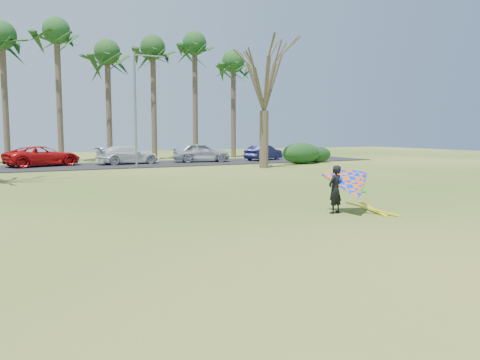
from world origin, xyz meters
name	(u,v)px	position (x,y,z in m)	size (l,w,h in m)	color
ground	(274,228)	(0.00, 0.00, 0.00)	(100.00, 100.00, 0.00)	#255913
parking_strip	(100,166)	(0.00, 25.00, 0.03)	(46.00, 7.00, 0.06)	black
palm_4	(2,37)	(-6.00, 31.00, 9.85)	(4.84, 4.84, 11.54)	#4E3D2F
palm_5	(56,33)	(-2.00, 31.00, 10.52)	(4.84, 4.84, 12.24)	brown
palm_6	(107,54)	(2.00, 31.00, 9.17)	(4.84, 4.84, 10.84)	#453529
palm_7	(153,49)	(6.00, 31.00, 9.85)	(4.84, 4.84, 11.54)	brown
palm_8	(195,45)	(10.00, 31.00, 10.52)	(4.84, 4.84, 12.24)	#4F3F2F
palm_9	(233,63)	(14.00, 31.00, 9.17)	(4.84, 4.84, 10.84)	#47392B
bare_tree_right	(264,73)	(10.00, 18.00, 6.57)	(6.27, 6.27, 9.21)	#4B3C2D
streetlight	(137,104)	(2.16, 22.00, 4.46)	(2.28, 0.18, 8.00)	gray
hedge_near	(301,153)	(14.63, 20.16, 0.84)	(3.37, 1.53, 1.68)	#153C16
hedge_far	(318,155)	(16.89, 20.96, 0.65)	(2.35, 1.10, 1.30)	#133514
car_2	(43,156)	(-3.79, 25.96, 0.78)	(2.39, 5.19, 1.44)	red
car_3	(128,155)	(2.23, 25.52, 0.75)	(1.95, 4.79, 1.39)	silver
car_4	(201,152)	(8.21, 25.21, 0.85)	(1.86, 4.62, 1.57)	#A7ADB5
car_5	(264,153)	(13.97, 24.95, 0.71)	(1.38, 3.96, 1.30)	#171945
kite_flyer	(350,187)	(3.28, 0.86, 0.84)	(2.13, 2.39, 2.02)	black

